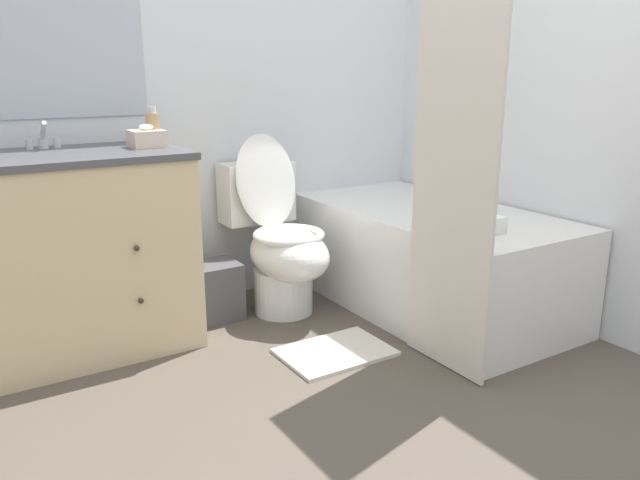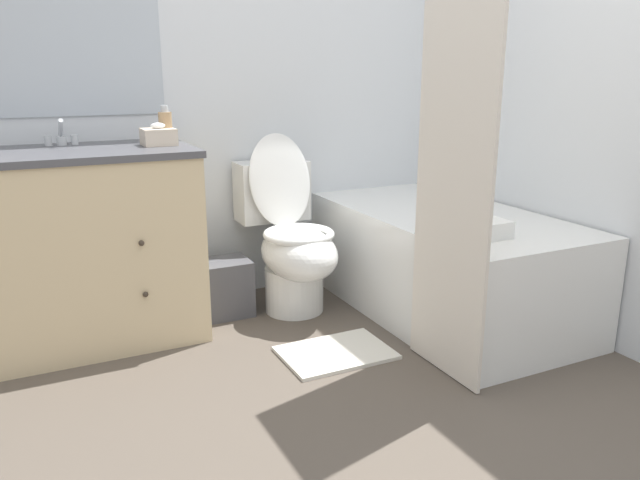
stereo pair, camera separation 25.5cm
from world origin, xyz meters
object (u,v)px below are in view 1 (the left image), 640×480
object	(u,v)px
vanity_cabinet	(63,254)
sink_faucet	(43,141)
tissue_box	(147,138)
wastebasket	(213,291)
toilet	(279,243)
bathtub	(430,258)
bath_mat	(335,352)
soap_dispenser	(153,128)
bath_towel_folded	(464,224)

from	to	relation	value
vanity_cabinet	sink_faucet	distance (m)	0.49
tissue_box	wastebasket	bearing A→B (deg)	2.28
toilet	bathtub	bearing A→B (deg)	-29.07
wastebasket	bath_mat	distance (m)	0.73
tissue_box	soap_dispenser	size ratio (longest dim) A/B	0.83
bath_towel_folded	vanity_cabinet	bearing A→B (deg)	150.15
soap_dispenser	bathtub	bearing A→B (deg)	-20.48
sink_faucet	soap_dispenser	distance (m)	0.46
sink_faucet	bath_mat	world-z (taller)	sink_faucet
bathtub	wastebasket	distance (m)	1.11
wastebasket	soap_dispenser	size ratio (longest dim) A/B	1.63
bath_mat	soap_dispenser	bearing A→B (deg)	127.67
bathtub	soap_dispenser	world-z (taller)	soap_dispenser
bathtub	wastebasket	xyz separation A→B (m)	(-1.01, 0.45, -0.12)
toilet	bath_mat	world-z (taller)	toilet
soap_dispenser	bath_towel_folded	bearing A→B (deg)	-39.76
sink_faucet	toilet	distance (m)	1.17
bath_mat	bathtub	bearing A→B (deg)	16.42
bathtub	bath_towel_folded	xyz separation A→B (m)	(-0.19, -0.41, 0.29)
bath_towel_folded	sink_faucet	bearing A→B (deg)	145.38
tissue_box	bath_towel_folded	world-z (taller)	tissue_box
toilet	vanity_cabinet	bearing A→B (deg)	176.14
toilet	soap_dispenser	bearing A→B (deg)	170.98
bathtub	soap_dispenser	bearing A→B (deg)	159.52
tissue_box	soap_dispenser	world-z (taller)	soap_dispenser
bathtub	bath_mat	distance (m)	0.79
vanity_cabinet	bath_towel_folded	bearing A→B (deg)	-29.85
sink_faucet	wastebasket	xyz separation A→B (m)	(0.66, -0.17, -0.76)
sink_faucet	bath_mat	size ratio (longest dim) A/B	0.30
vanity_cabinet	wastebasket	distance (m)	0.73
vanity_cabinet	bathtub	bearing A→B (deg)	-14.76
bathtub	tissue_box	bearing A→B (deg)	161.28
sink_faucet	bath_mat	distance (m)	1.55
bath_towel_folded	wastebasket	bearing A→B (deg)	133.70
toilet	bath_towel_folded	distance (m)	0.94
bathtub	tissue_box	world-z (taller)	tissue_box
sink_faucet	toilet	xyz separation A→B (m)	(1.00, -0.24, -0.55)
sink_faucet	bath_towel_folded	size ratio (longest dim) A/B	0.52
bath_towel_folded	bathtub	bearing A→B (deg)	64.67
wastebasket	tissue_box	distance (m)	0.81
wastebasket	vanity_cabinet	bearing A→B (deg)	-179.63
wastebasket	bath_mat	xyz separation A→B (m)	(0.29, -0.66, -0.13)
vanity_cabinet	tissue_box	distance (m)	0.61
vanity_cabinet	tissue_box	size ratio (longest dim) A/B	7.34
tissue_box	bath_towel_folded	bearing A→B (deg)	-37.74
sink_faucet	tissue_box	xyz separation A→B (m)	(0.39, -0.18, 0.00)
soap_dispenser	vanity_cabinet	bearing A→B (deg)	-176.97
bath_towel_folded	bath_mat	world-z (taller)	bath_towel_folded
sink_faucet	wastebasket	distance (m)	1.02
toilet	bath_towel_folded	size ratio (longest dim) A/B	3.23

